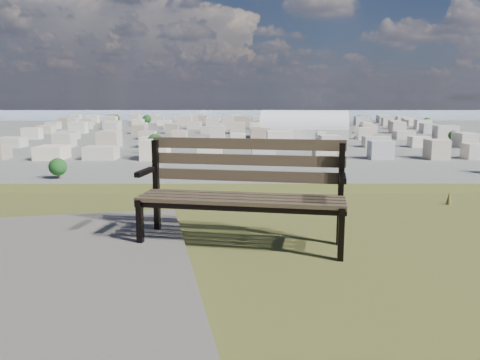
{
  "coord_description": "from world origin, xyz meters",
  "views": [
    {
      "loc": [
        -0.42,
        -2.9,
        26.41
      ],
      "look_at": [
        -0.4,
        3.4,
        25.3
      ],
      "focal_mm": 35.0,
      "sensor_mm": 36.0,
      "label": 1
    }
  ],
  "objects": [
    {
      "name": "park_bench",
      "position": [
        -0.38,
        1.51,
        25.57
      ],
      "size": [
        2.01,
        0.96,
        1.01
      ],
      "rotation": [
        0.0,
        0.0,
        -0.18
      ],
      "color": "#473A29",
      "rests_on": "hilltop_mesa"
    },
    {
      "name": "grass_tufts",
      "position": [
        -0.12,
        -0.74,
        25.11
      ],
      "size": [
        12.0,
        7.38,
        0.28
      ],
      "color": "brown",
      "rests_on": "hilltop_mesa"
    },
    {
      "name": "city_blocks",
      "position": [
        0.0,
        394.44,
        3.5
      ],
      "size": [
        395.0,
        361.0,
        7.0
      ],
      "color": "#BEB5A7",
      "rests_on": "ground"
    },
    {
      "name": "far_hills",
      "position": [
        -60.92,
        1402.93,
        25.47
      ],
      "size": [
        2050.0,
        340.0,
        60.0
      ],
      "color": "#A2B5C9",
      "rests_on": "ground"
    },
    {
      "name": "city_trees",
      "position": [
        -26.39,
        319.0,
        4.83
      ],
      "size": [
        406.52,
        387.2,
        9.98
      ],
      "color": "#2F2417",
      "rests_on": "ground"
    },
    {
      "name": "gravel_patch",
      "position": [
        -2.03,
        0.77,
        25.03
      ],
      "size": [
        3.02,
        3.82,
        0.07
      ],
      "primitive_type": "cube",
      "rotation": [
        0.0,
        0.0,
        0.2
      ],
      "color": "#605A53",
      "rests_on": "hilltop_mesa"
    },
    {
      "name": "arena",
      "position": [
        43.21,
        308.95,
        5.66
      ],
      "size": [
        59.42,
        30.95,
        24.01
      ],
      "rotation": [
        0.0,
        0.0,
        -0.13
      ],
      "color": "#B5B5B1",
      "rests_on": "ground"
    },
    {
      "name": "bay_water",
      "position": [
        0.0,
        900.0,
        0.0
      ],
      "size": [
        2400.0,
        700.0,
        0.12
      ],
      "primitive_type": "cube",
      "color": "#848FA8",
      "rests_on": "ground"
    }
  ]
}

